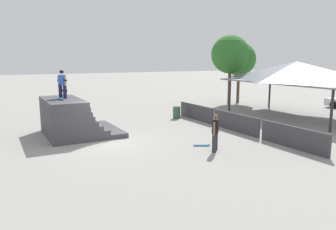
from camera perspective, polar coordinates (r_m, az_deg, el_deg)
ground_plane at (r=16.76m, az=-10.82°, el=-4.91°), size 160.00×160.00×0.00m
quarter_pipe_ramp at (r=18.85m, az=-16.64°, el=-0.76°), size 4.21×3.90×2.04m
skater_on_deck at (r=18.91m, az=-17.96°, el=5.49°), size 0.63×0.50×1.56m
skateboard_on_deck at (r=18.30m, az=-18.21°, el=2.71°), size 0.77×0.21×0.09m
bystander_walking at (r=15.06m, az=8.22°, el=-2.72°), size 0.56×0.59×1.74m
skateboard_on_ground at (r=16.11m, az=5.99°, el=-5.17°), size 0.56×0.80×0.09m
barrier_fence at (r=19.54m, az=11.64°, el=-1.26°), size 12.32×0.12×1.05m
pavilion_shelter at (r=25.32m, az=21.38°, el=6.93°), size 10.77×5.21×3.99m
tree_beside_pavilion at (r=30.67m, az=10.80°, el=10.30°), size 3.47×3.47×6.32m
tree_far_back at (r=32.24m, az=12.28°, el=9.45°), size 3.17×3.17×5.74m
trash_bin at (r=23.30m, az=1.50°, el=0.45°), size 0.52×0.52×0.85m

